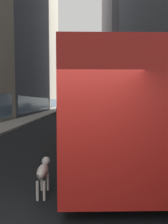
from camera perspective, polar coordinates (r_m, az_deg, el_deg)
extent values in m
plane|color=black|center=(36.58, -1.45, 0.09)|extent=(120.00, 120.00, 0.00)
cube|color=#ADA89E|center=(37.07, -10.29, 0.20)|extent=(2.40, 110.00, 0.15)
cube|color=#9E9991|center=(36.98, 7.42, 0.22)|extent=(2.40, 110.00, 0.15)
cube|color=#4C515B|center=(37.83, -21.88, 25.21)|extent=(8.89, 23.55, 32.60)
cube|color=slate|center=(33.75, -14.30, 2.45)|extent=(0.08, 21.20, 2.40)
cube|color=#B2A893|center=(60.00, -13.54, 20.56)|extent=(8.41, 18.46, 39.91)
cube|color=slate|center=(56.52, -9.15, 2.79)|extent=(0.08, 16.62, 2.40)
cube|color=slate|center=(26.03, 15.14, 2.22)|extent=(0.08, 18.30, 2.40)
cube|color=slate|center=(50.23, 13.61, 23.69)|extent=(10.88, 17.95, 39.26)
cube|color=slate|center=(46.00, 6.75, 2.71)|extent=(0.08, 16.15, 2.40)
cube|color=red|center=(8.52, 5.12, 0.95)|extent=(2.55, 11.50, 2.75)
cube|color=slate|center=(8.52, 5.14, 4.27)|extent=(2.57, 11.04, 0.90)
cube|color=black|center=(14.27, 2.66, -2.65)|extent=(2.55, 0.16, 0.44)
cylinder|color=black|center=(12.12, -2.02, -3.94)|extent=(0.30, 1.00, 1.00)
cylinder|color=black|center=(12.28, 8.56, -3.87)|extent=(0.30, 1.00, 1.00)
cylinder|color=black|center=(4.58, -3.81, -16.07)|extent=(0.30, 1.00, 1.00)
cylinder|color=black|center=(5.01, 23.82, -14.65)|extent=(0.30, 1.00, 1.00)
cube|color=silver|center=(13.64, -3.30, 5.28)|extent=(0.08, 0.24, 0.40)
cube|color=slate|center=(48.21, -2.76, 1.68)|extent=(1.86, 4.72, 0.75)
cube|color=slate|center=(47.96, -2.77, 2.45)|extent=(1.71, 2.12, 0.55)
cylinder|color=black|center=(50.20, -3.63, 1.31)|extent=(0.22, 0.64, 0.64)
cylinder|color=black|center=(50.15, -1.76, 1.31)|extent=(0.22, 0.64, 0.64)
cylinder|color=black|center=(46.32, -3.85, 1.15)|extent=(0.22, 0.64, 0.64)
cylinder|color=black|center=(46.26, -1.82, 1.15)|extent=(0.22, 0.64, 0.64)
cube|color=red|center=(24.62, -4.46, 0.17)|extent=(1.76, 3.91, 0.75)
cube|color=slate|center=(24.40, -4.50, 1.67)|extent=(1.62, 1.76, 0.55)
cylinder|color=black|center=(26.23, -5.93, -0.47)|extent=(0.22, 0.64, 0.64)
cylinder|color=black|center=(26.14, -2.57, -0.47)|extent=(0.22, 0.64, 0.64)
cylinder|color=black|center=(23.17, -6.59, -0.97)|extent=(0.22, 0.64, 0.64)
cylinder|color=black|center=(23.07, -2.78, -0.97)|extent=(0.22, 0.64, 0.64)
cube|color=black|center=(31.75, -6.58, 0.85)|extent=(1.91, 4.42, 0.75)
cube|color=slate|center=(31.51, -6.62, 2.01)|extent=(1.75, 1.99, 0.55)
cylinder|color=black|center=(33.65, -7.71, 0.33)|extent=(0.22, 0.64, 0.64)
cylinder|color=black|center=(33.49, -4.84, 0.34)|extent=(0.22, 0.64, 0.64)
cylinder|color=black|center=(30.09, -8.50, -0.02)|extent=(0.22, 0.64, 0.64)
cylinder|color=black|center=(29.91, -5.30, -0.01)|extent=(0.22, 0.64, 0.64)
cube|color=#19519E|center=(32.08, 0.63, 2.33)|extent=(2.30, 2.00, 2.10)
cube|color=silver|center=(28.33, 0.85, 2.71)|extent=(2.30, 5.50, 2.60)
cylinder|color=black|center=(32.10, -1.17, 0.46)|extent=(0.28, 0.90, 0.90)
cylinder|color=black|center=(32.16, 2.43, 0.46)|extent=(0.28, 0.90, 0.90)
cylinder|color=black|center=(26.61, -1.21, -0.12)|extent=(0.28, 0.90, 0.90)
cylinder|color=black|center=(26.68, 3.13, -0.12)|extent=(0.28, 0.90, 0.90)
ellipsoid|color=white|center=(4.17, -12.92, -17.72)|extent=(0.22, 0.60, 0.26)
sphere|color=white|center=(4.49, -11.90, -14.93)|extent=(0.20, 0.20, 0.20)
sphere|color=black|center=(4.51, -12.63, -14.59)|extent=(0.07, 0.07, 0.07)
sphere|color=black|center=(4.49, -11.08, -14.66)|extent=(0.07, 0.07, 0.07)
cylinder|color=white|center=(3.79, -14.25, -19.13)|extent=(0.03, 0.16, 0.19)
cylinder|color=white|center=(4.50, -13.21, -20.65)|extent=(0.06, 0.06, 0.40)
cylinder|color=white|center=(4.47, -11.33, -20.77)|extent=(0.06, 0.06, 0.40)
cylinder|color=white|center=(4.13, -14.54, -22.96)|extent=(0.06, 0.06, 0.40)
cylinder|color=white|center=(4.10, -12.47, -23.13)|extent=(0.06, 0.06, 0.40)
sphere|color=black|center=(4.24, -11.94, -16.78)|extent=(0.04, 0.04, 0.04)
sphere|color=black|center=(4.10, -14.03, -17.80)|extent=(0.04, 0.04, 0.04)
sphere|color=black|center=(3.98, -13.20, -17.84)|extent=(0.04, 0.04, 0.04)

